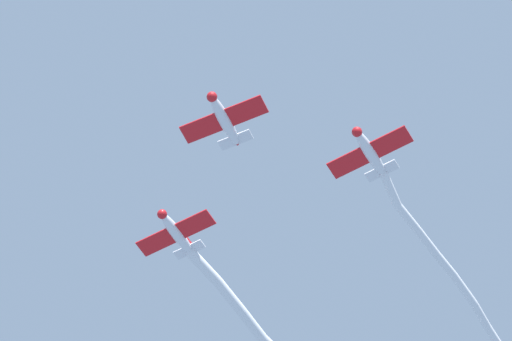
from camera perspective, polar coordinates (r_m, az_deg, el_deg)
airplane_lead at (r=74.37m, az=-1.72°, el=2.76°), size 4.79×6.37×1.58m
airplane_left_wing at (r=76.15m, az=6.09°, el=0.99°), size 4.65×6.26×1.58m
smoke_trail_left_wing at (r=85.06m, az=11.36°, el=-6.97°), size 28.24×1.49×2.15m
airplane_right_wing at (r=80.27m, az=-4.29°, el=-3.32°), size 4.68×6.28×1.58m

